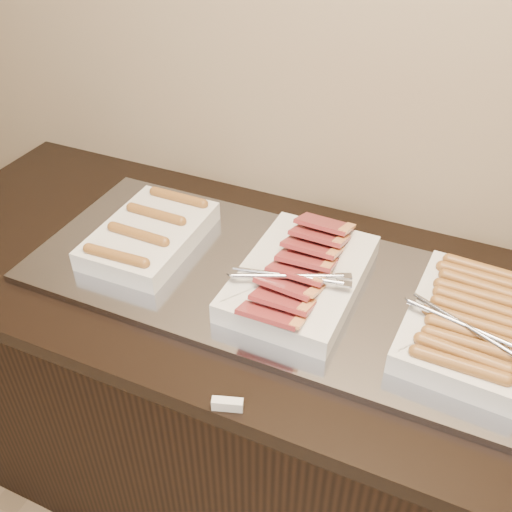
# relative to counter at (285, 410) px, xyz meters

# --- Properties ---
(counter) EXTENTS (2.06, 0.76, 0.90)m
(counter) POSITION_rel_counter_xyz_m (0.00, 0.00, 0.00)
(counter) COLOR black
(counter) RESTS_ON ground
(warming_tray) EXTENTS (1.20, 0.50, 0.02)m
(warming_tray) POSITION_rel_counter_xyz_m (-0.02, 0.00, 0.46)
(warming_tray) COLOR #9698A3
(warming_tray) RESTS_ON counter
(dish_left) EXTENTS (0.23, 0.34, 0.07)m
(dish_left) POSITION_rel_counter_xyz_m (-0.38, -0.00, 0.50)
(dish_left) COLOR silver
(dish_left) RESTS_ON warming_tray
(dish_center) EXTENTS (0.28, 0.41, 0.09)m
(dish_center) POSITION_rel_counter_xyz_m (0.02, -0.00, 0.50)
(dish_center) COLOR silver
(dish_center) RESTS_ON warming_tray
(dish_right) EXTENTS (0.28, 0.38, 0.08)m
(dish_right) POSITION_rel_counter_xyz_m (0.39, -0.00, 0.50)
(dish_right) COLOR silver
(dish_right) RESTS_ON warming_tray
(label_holder) EXTENTS (0.06, 0.03, 0.02)m
(label_holder) POSITION_rel_counter_xyz_m (0.01, -0.36, 0.46)
(label_holder) COLOR silver
(label_holder) RESTS_ON counter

